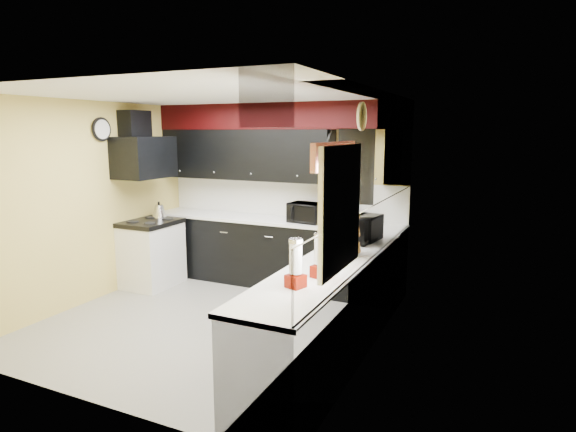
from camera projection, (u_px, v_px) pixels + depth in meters
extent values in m
plane|color=gray|center=(214.00, 321.00, 5.45)|extent=(3.60, 3.60, 0.00)
cube|color=#E0C666|center=(282.00, 194.00, 6.84)|extent=(3.60, 0.06, 2.50)
cube|color=#E0C666|center=(373.00, 227.00, 4.49)|extent=(0.06, 3.60, 2.50)
cube|color=#E0C666|center=(89.00, 203.00, 5.98)|extent=(0.06, 3.60, 2.50)
cube|color=white|center=(207.00, 95.00, 5.01)|extent=(3.60, 3.60, 0.06)
cube|color=black|center=(273.00, 253.00, 6.71)|extent=(3.60, 0.60, 0.90)
cube|color=black|center=(330.00, 314.00, 4.48)|extent=(0.60, 3.00, 0.90)
cube|color=white|center=(273.00, 220.00, 6.63)|extent=(3.62, 0.64, 0.04)
cube|color=white|center=(331.00, 265.00, 4.40)|extent=(0.64, 3.02, 0.04)
cube|color=white|center=(282.00, 198.00, 6.84)|extent=(3.60, 0.02, 0.50)
cube|color=white|center=(371.00, 233.00, 4.50)|extent=(0.02, 3.60, 0.50)
cube|color=black|center=(245.00, 155.00, 6.80)|extent=(2.60, 0.35, 0.70)
cube|color=black|center=(380.00, 161.00, 5.27)|extent=(0.35, 1.80, 0.70)
cube|color=black|center=(276.00, 116.00, 6.49)|extent=(3.60, 0.36, 0.35)
cube|color=black|center=(351.00, 108.00, 4.21)|extent=(0.36, 3.24, 0.35)
cube|color=white|center=(152.00, 255.00, 6.67)|extent=(0.60, 0.75, 0.86)
cube|color=black|center=(150.00, 223.00, 6.59)|extent=(0.62, 0.77, 0.06)
cube|color=black|center=(144.00, 157.00, 6.45)|extent=(0.50, 0.78, 0.55)
cube|color=black|center=(135.00, 126.00, 6.43)|extent=(0.24, 0.40, 0.40)
cube|color=red|center=(335.00, 155.00, 3.59)|extent=(0.04, 0.88, 0.20)
cube|color=white|center=(325.00, 158.00, 5.95)|extent=(0.03, 0.26, 0.35)
imported|color=black|center=(306.00, 213.00, 6.33)|extent=(0.49, 0.42, 0.26)
imported|color=black|center=(360.00, 229.00, 5.24)|extent=(0.41, 0.55, 0.28)
cylinder|color=white|center=(340.00, 218.00, 6.23)|extent=(0.16, 0.16, 0.16)
cube|color=black|center=(351.00, 215.00, 6.20)|extent=(0.15, 0.18, 0.25)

